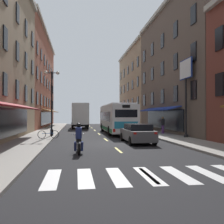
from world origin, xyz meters
The scene contains 15 objects.
ground_plane centered at (0.00, 0.00, -0.05)m, with size 34.80×80.00×0.10m, color black.
lane_centre_dashes centered at (0.00, -0.25, 0.00)m, with size 0.14×73.90×0.01m.
crosswalk_near centered at (0.00, -10.00, 0.00)m, with size 7.10×2.80×0.01m.
sidewalk_left centered at (-5.90, 0.00, 0.07)m, with size 3.00×80.00×0.14m, color gray.
sidewalk_right centered at (5.90, 0.00, 0.07)m, with size 3.00×80.00×0.14m, color gray.
billboard_sign centered at (7.05, 2.88, 5.25)m, with size 0.40×2.44×6.84m.
transit_bus centered at (1.99, 9.99, 1.69)m, with size 2.66×11.56×3.22m.
box_truck centered at (-1.91, 21.26, 1.93)m, with size 2.62×7.11×3.77m.
sedan_near centered at (2.03, 0.12, 0.73)m, with size 1.89×4.71×1.43m.
sedan_mid centered at (-2.14, 30.51, 0.71)m, with size 1.94×4.43×1.39m.
motorcycle_rider centered at (-2.36, -4.51, 0.71)m, with size 0.62×2.07×1.66m.
bicycle_near centered at (-4.76, 3.19, 0.50)m, with size 1.71×0.48×0.91m.
pedestrian_near centered at (5.69, 15.21, 1.01)m, with size 0.52×0.36×1.66m.
pedestrian_mid centered at (6.50, 7.35, 1.04)m, with size 0.36×0.36×1.75m.
street_lamp_twin centered at (-4.74, 6.10, 3.47)m, with size 1.42×0.32×6.06m.
Camera 1 is at (-2.51, -18.84, 2.12)m, focal length 41.82 mm.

